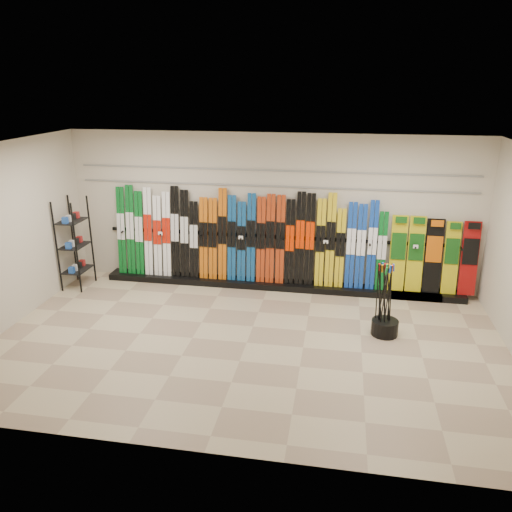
# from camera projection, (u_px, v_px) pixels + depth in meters

# --- Properties ---
(floor) EXTENTS (8.00, 8.00, 0.00)m
(floor) POSITION_uv_depth(u_px,v_px,m) (247.00, 343.00, 7.85)
(floor) COLOR #9F876E
(floor) RESTS_ON ground
(back_wall) EXTENTS (8.00, 0.00, 8.00)m
(back_wall) POSITION_uv_depth(u_px,v_px,m) (270.00, 211.00, 9.68)
(back_wall) COLOR beige
(back_wall) RESTS_ON floor
(left_wall) EXTENTS (0.00, 5.00, 5.00)m
(left_wall) POSITION_uv_depth(u_px,v_px,m) (2.00, 239.00, 8.00)
(left_wall) COLOR beige
(left_wall) RESTS_ON floor
(ceiling) EXTENTS (8.00, 8.00, 0.00)m
(ceiling) POSITION_uv_depth(u_px,v_px,m) (245.00, 150.00, 6.85)
(ceiling) COLOR silver
(ceiling) RESTS_ON back_wall
(ski_rack_base) EXTENTS (8.00, 0.40, 0.12)m
(ski_rack_base) POSITION_uv_depth(u_px,v_px,m) (279.00, 285.00, 9.91)
(ski_rack_base) COLOR black
(ski_rack_base) RESTS_ON floor
(skis) EXTENTS (5.37, 0.21, 1.83)m
(skis) POSITION_uv_depth(u_px,v_px,m) (245.00, 239.00, 9.76)
(skis) COLOR #0A5F1E
(skis) RESTS_ON ski_rack_base
(snowboards) EXTENTS (1.58, 0.22, 1.43)m
(snowboards) POSITION_uv_depth(u_px,v_px,m) (433.00, 256.00, 9.26)
(snowboards) COLOR gold
(snowboards) RESTS_ON ski_rack_base
(accessory_rack) EXTENTS (0.40, 0.60, 1.79)m
(accessory_rack) POSITION_uv_depth(u_px,v_px,m) (74.00, 244.00, 9.74)
(accessory_rack) COLOR black
(accessory_rack) RESTS_ON floor
(pole_bin) EXTENTS (0.43, 0.43, 0.25)m
(pole_bin) POSITION_uv_depth(u_px,v_px,m) (385.00, 327.00, 8.07)
(pole_bin) COLOR black
(pole_bin) RESTS_ON floor
(ski_poles) EXTENTS (0.28, 0.28, 1.18)m
(ski_poles) POSITION_uv_depth(u_px,v_px,m) (384.00, 299.00, 7.93)
(ski_poles) COLOR black
(ski_poles) RESTS_ON pole_bin
(slatwall_rail_0) EXTENTS (7.60, 0.02, 0.03)m
(slatwall_rail_0) POSITION_uv_depth(u_px,v_px,m) (271.00, 186.00, 9.49)
(slatwall_rail_0) COLOR gray
(slatwall_rail_0) RESTS_ON back_wall
(slatwall_rail_1) EXTENTS (7.60, 0.02, 0.03)m
(slatwall_rail_1) POSITION_uv_depth(u_px,v_px,m) (271.00, 170.00, 9.39)
(slatwall_rail_1) COLOR gray
(slatwall_rail_1) RESTS_ON back_wall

